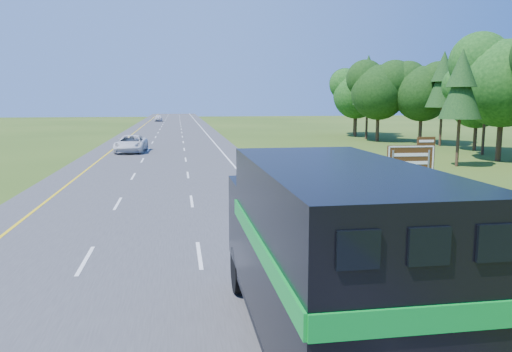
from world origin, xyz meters
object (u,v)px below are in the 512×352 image
object	(u,v)px
horse_truck	(324,254)
exit_sign	(411,166)
white_suv	(131,144)
far_car	(158,118)

from	to	relation	value
horse_truck	exit_sign	distance (m)	13.15
white_suv	horse_truck	bearing A→B (deg)	-76.91
far_car	exit_sign	bearing A→B (deg)	-85.67
white_suv	far_car	distance (m)	70.47
horse_truck	far_car	world-z (taller)	horse_truck
white_suv	far_car	world-z (taller)	white_suv
far_car	horse_truck	bearing A→B (deg)	-90.13
far_car	exit_sign	xyz separation A→B (m)	(14.44, -100.58, 1.52)
horse_truck	exit_sign	bearing A→B (deg)	56.54
far_car	exit_sign	size ratio (longest dim) A/B	1.26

